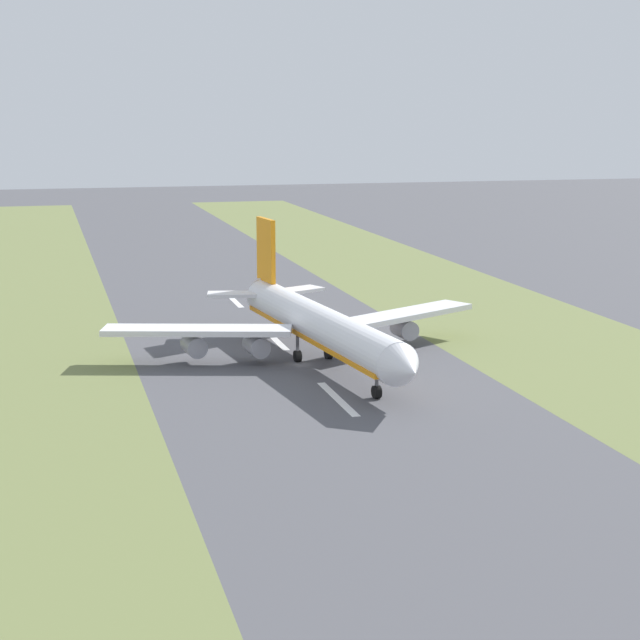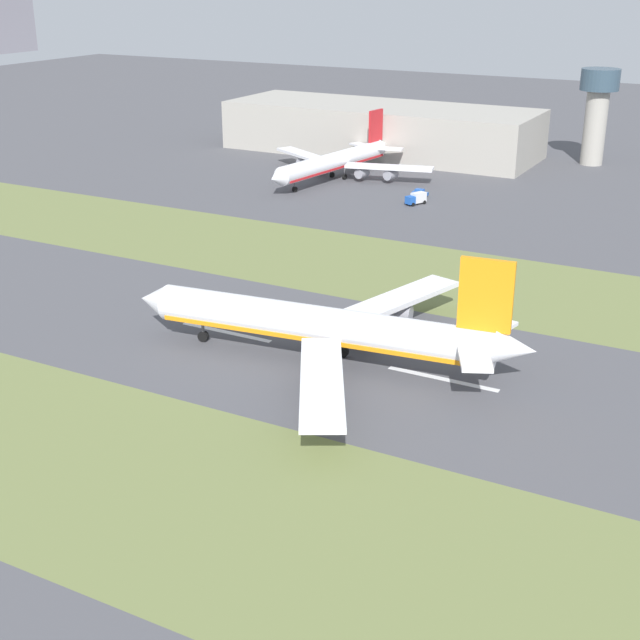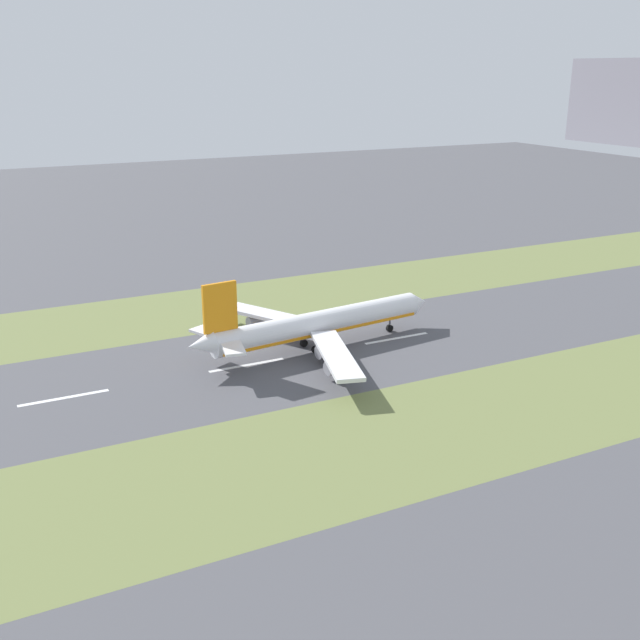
# 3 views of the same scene
# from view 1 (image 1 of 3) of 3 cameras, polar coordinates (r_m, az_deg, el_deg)

# --- Properties ---
(ground_plane) EXTENTS (800.00, 800.00, 0.00)m
(ground_plane) POSITION_cam_1_polar(r_m,az_deg,el_deg) (165.34, -1.00, -2.37)
(ground_plane) COLOR #4C4C51
(grass_median_west) EXTENTS (40.00, 600.00, 0.01)m
(grass_median_west) POSITION_cam_1_polar(r_m,az_deg,el_deg) (181.07, 12.97, -1.47)
(grass_median_west) COLOR olive
(grass_median_west) RESTS_ON ground
(centreline_dash_near) EXTENTS (1.20, 18.00, 0.01)m
(centreline_dash_near) POSITION_cam_1_polar(r_m,az_deg,el_deg) (222.09, -4.63, 1.08)
(centreline_dash_near) COLOR silver
(centreline_dash_near) RESTS_ON ground
(centreline_dash_mid) EXTENTS (1.20, 18.00, 0.01)m
(centreline_dash_mid) POSITION_cam_1_polar(r_m,az_deg,el_deg) (183.55, -2.43, -1.02)
(centreline_dash_mid) COLOR silver
(centreline_dash_mid) RESTS_ON ground
(centreline_dash_far) EXTENTS (1.20, 18.00, 0.01)m
(centreline_dash_far) POSITION_cam_1_polar(r_m,az_deg,el_deg) (145.81, 0.95, -4.22)
(centreline_dash_far) COLOR silver
(centreline_dash_far) RESTS_ON ground
(airplane_main_jet) EXTENTS (63.72, 67.19, 20.20)m
(airplane_main_jet) POSITION_cam_1_polar(r_m,az_deg,el_deg) (165.66, -0.24, -0.21)
(airplane_main_jet) COLOR white
(airplane_main_jet) RESTS_ON ground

